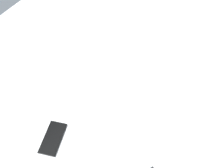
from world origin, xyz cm
name	(u,v)px	position (x,y,z in cm)	size (l,w,h in cm)	color
bed_mattress	(100,88)	(0.00, 0.00, 9.00)	(180.00, 140.00, 18.00)	white
cell_phone	(53,138)	(35.45, 2.02, 18.40)	(6.80, 14.00, 0.80)	black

